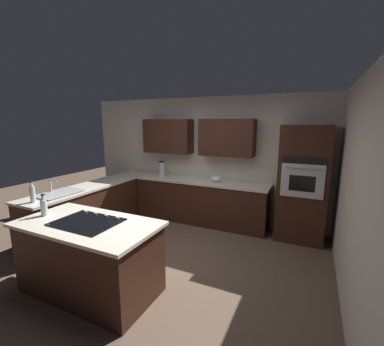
# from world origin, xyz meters

# --- Properties ---
(ground_plane) EXTENTS (14.00, 14.00, 0.00)m
(ground_plane) POSITION_xyz_m (0.00, 0.00, 0.00)
(ground_plane) COLOR brown
(wall_back) EXTENTS (6.00, 0.44, 2.60)m
(wall_back) POSITION_xyz_m (0.07, -2.04, 1.43)
(wall_back) COLOR silver
(wall_back) RESTS_ON ground
(wall_left) EXTENTS (0.10, 4.00, 2.60)m
(wall_left) POSITION_xyz_m (-2.45, -0.30, 1.30)
(wall_left) COLOR silver
(wall_left) RESTS_ON ground
(lower_cabinets_back) EXTENTS (2.80, 0.60, 0.86)m
(lower_cabinets_back) POSITION_xyz_m (0.10, -1.72, 0.43)
(lower_cabinets_back) COLOR #381E14
(lower_cabinets_back) RESTS_ON ground
(countertop_back) EXTENTS (2.84, 0.64, 0.04)m
(countertop_back) POSITION_xyz_m (0.10, -1.72, 0.88)
(countertop_back) COLOR silver
(countertop_back) RESTS_ON lower_cabinets_back
(lower_cabinets_side) EXTENTS (0.60, 2.90, 0.86)m
(lower_cabinets_side) POSITION_xyz_m (1.82, -0.55, 0.43)
(lower_cabinets_side) COLOR #381E14
(lower_cabinets_side) RESTS_ON ground
(countertop_side) EXTENTS (0.64, 2.94, 0.04)m
(countertop_side) POSITION_xyz_m (1.82, -0.55, 0.88)
(countertop_side) COLOR silver
(countertop_side) RESTS_ON lower_cabinets_side
(island_base) EXTENTS (1.66, 0.83, 0.86)m
(island_base) POSITION_xyz_m (0.41, 0.97, 0.43)
(island_base) COLOR #381E14
(island_base) RESTS_ON ground
(island_top) EXTENTS (1.74, 0.91, 0.04)m
(island_top) POSITION_xyz_m (0.41, 0.97, 0.88)
(island_top) COLOR silver
(island_top) RESTS_ON island_base
(wall_oven) EXTENTS (0.80, 0.66, 2.04)m
(wall_oven) POSITION_xyz_m (-1.85, -1.72, 1.02)
(wall_oven) COLOR #381E14
(wall_oven) RESTS_ON ground
(sink_unit) EXTENTS (0.46, 0.70, 0.23)m
(sink_unit) POSITION_xyz_m (1.83, 0.25, 0.92)
(sink_unit) COLOR #515456
(sink_unit) RESTS_ON countertop_side
(cooktop) EXTENTS (0.76, 0.56, 0.03)m
(cooktop) POSITION_xyz_m (0.41, 0.97, 0.91)
(cooktop) COLOR black
(cooktop) RESTS_ON island_top
(blender) EXTENTS (0.15, 0.15, 0.34)m
(blender) POSITION_xyz_m (1.05, -1.75, 1.04)
(blender) COLOR beige
(blender) RESTS_ON countertop_back
(mixing_bowl) EXTENTS (0.23, 0.23, 0.13)m
(mixing_bowl) POSITION_xyz_m (-0.25, -1.75, 0.96)
(mixing_bowl) COLOR white
(mixing_bowl) RESTS_ON countertop_back
(dish_soap_bottle) EXTENTS (0.07, 0.07, 0.33)m
(dish_soap_bottle) POSITION_xyz_m (1.77, 0.73, 1.03)
(dish_soap_bottle) COLOR silver
(dish_soap_bottle) RESTS_ON countertop_side
(oil_bottle) EXTENTS (0.08, 0.08, 0.28)m
(oil_bottle) POSITION_xyz_m (1.09, 1.03, 1.01)
(oil_bottle) COLOR silver
(oil_bottle) RESTS_ON island_top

